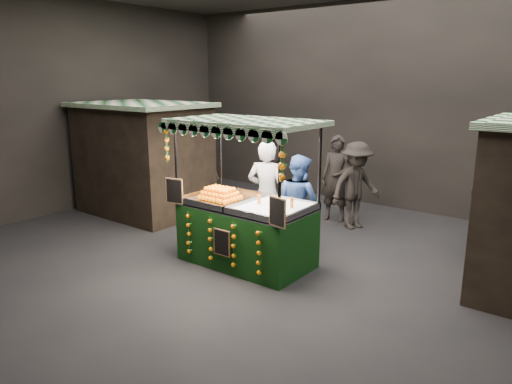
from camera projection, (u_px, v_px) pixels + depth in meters
The scene contains 12 objects.
ground at pixel (269, 267), 8.19m from camera, with size 12.00×12.00×0.00m, color black.
market_hall at pixel (270, 63), 7.39m from camera, with size 12.10×10.10×5.05m.
neighbour_stall_left at pixel (144, 158), 11.25m from camera, with size 3.00×2.20×2.60m.
juice_stall at pixel (245, 221), 8.15m from camera, with size 2.57×1.51×2.49m.
vendor_grey at pixel (267, 195), 8.94m from camera, with size 0.86×0.70×2.04m.
vendor_blue at pixel (299, 203), 8.76m from camera, with size 1.05×0.92×1.82m.
shopper_0 at pixel (336, 178), 10.64m from camera, with size 0.78×0.59×1.93m.
shopper_2 at pixel (272, 170), 11.78m from camera, with size 1.13×1.07×1.88m.
shopper_3 at pixel (356, 186), 10.09m from camera, with size 1.14×1.38×1.86m.
shopper_4 at pixel (200, 168), 12.05m from camera, with size 1.09×0.93×1.88m.
shopper_5 at pixel (488, 206), 8.48m from camera, with size 1.51×1.71×1.88m.
shopper_6 at pixel (493, 193), 10.06m from camera, with size 0.39×0.58×1.59m.
Camera 1 is at (4.49, -6.21, 3.17)m, focal length 33.47 mm.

